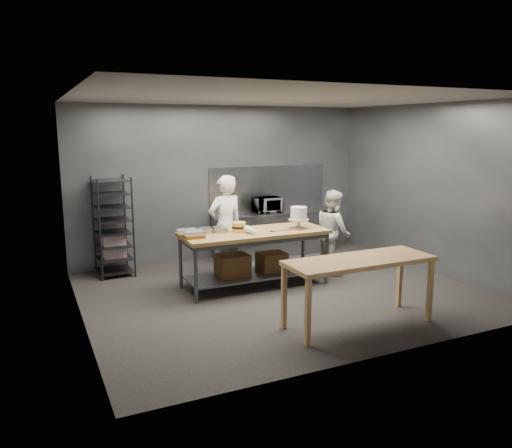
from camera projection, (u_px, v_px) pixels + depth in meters
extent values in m
plane|color=black|center=(281.00, 292.00, 7.94)|extent=(6.00, 6.00, 0.00)
cube|color=#4C4F54|center=(223.00, 183.00, 9.88)|extent=(6.00, 0.04, 3.00)
cube|color=olive|center=(255.00, 233.00, 8.08)|extent=(2.40, 0.90, 0.06)
cube|color=#47494C|center=(255.00, 274.00, 8.21)|extent=(2.25, 0.75, 0.03)
cylinder|color=#47494C|center=(196.00, 275.00, 7.35)|extent=(0.06, 0.06, 0.86)
cylinder|color=#47494C|center=(181.00, 263.00, 8.04)|extent=(0.06, 0.06, 0.86)
cylinder|color=#47494C|center=(327.00, 259.00, 8.29)|extent=(0.06, 0.06, 0.86)
cylinder|color=#47494C|center=(303.00, 249.00, 8.99)|extent=(0.06, 0.06, 0.86)
cube|color=brown|center=(233.00, 265.00, 8.06)|extent=(0.50, 0.40, 0.35)
cube|color=brown|center=(272.00, 261.00, 8.37)|extent=(0.45, 0.38, 0.30)
cube|color=#A57444|center=(360.00, 261.00, 6.47)|extent=(2.00, 0.70, 0.06)
cube|color=#A57444|center=(308.00, 312.00, 5.90)|extent=(0.06, 0.06, 0.84)
cube|color=#A57444|center=(284.00, 297.00, 6.43)|extent=(0.06, 0.06, 0.84)
cube|color=#A57444|center=(430.00, 291.00, 6.69)|extent=(0.06, 0.06, 0.84)
cube|color=#A57444|center=(400.00, 279.00, 7.22)|extent=(0.06, 0.06, 0.84)
cube|color=slate|center=(275.00, 212.00, 10.13)|extent=(2.60, 0.60, 0.04)
cube|color=slate|center=(275.00, 234.00, 10.22)|extent=(2.56, 0.56, 0.86)
cube|color=slate|center=(269.00, 188.00, 10.31)|extent=(2.60, 0.02, 0.90)
cube|color=black|center=(113.00, 226.00, 8.72)|extent=(0.63, 0.68, 1.75)
cube|color=white|center=(114.00, 245.00, 8.78)|extent=(0.39, 0.26, 0.45)
imported|color=white|center=(225.00, 226.00, 8.66)|extent=(0.71, 0.52, 1.78)
imported|color=silver|center=(333.00, 231.00, 8.94)|extent=(0.70, 0.83, 1.49)
imported|color=black|center=(267.00, 205.00, 10.02)|extent=(0.54, 0.37, 0.30)
cylinder|color=#B2A78E|center=(298.00, 228.00, 8.31)|extent=(0.20, 0.20, 0.02)
cylinder|color=#B2A78E|center=(299.00, 224.00, 8.29)|extent=(0.06, 0.06, 0.12)
cylinder|color=#B2A78E|center=(299.00, 220.00, 8.28)|extent=(0.34, 0.34, 0.02)
cylinder|color=silver|center=(299.00, 213.00, 8.26)|extent=(0.27, 0.27, 0.21)
cylinder|color=#F6C34E|center=(239.00, 230.00, 8.03)|extent=(0.22, 0.22, 0.06)
cylinder|color=black|center=(239.00, 227.00, 8.02)|extent=(0.22, 0.22, 0.04)
cylinder|color=#F6C34E|center=(239.00, 224.00, 8.01)|extent=(0.22, 0.22, 0.06)
cylinder|color=gray|center=(206.00, 230.00, 7.97)|extent=(0.25, 0.25, 0.07)
cylinder|color=gray|center=(220.00, 230.00, 8.03)|extent=(0.28, 0.28, 0.07)
cylinder|color=gray|center=(194.00, 233.00, 7.78)|extent=(0.28, 0.28, 0.07)
cone|color=silver|center=(253.00, 231.00, 7.80)|extent=(0.15, 0.39, 0.12)
cube|color=slate|center=(282.00, 231.00, 8.12)|extent=(0.28, 0.02, 0.00)
cube|color=black|center=(272.00, 231.00, 8.04)|extent=(0.09, 0.02, 0.02)
cube|color=#975A1E|center=(194.00, 237.00, 7.57)|extent=(0.30, 0.20, 0.05)
cube|color=silver|center=(194.00, 233.00, 7.56)|extent=(0.31, 0.21, 0.06)
cube|color=#975A1E|center=(187.00, 235.00, 7.70)|extent=(0.30, 0.20, 0.05)
cube|color=silver|center=(187.00, 231.00, 7.69)|extent=(0.31, 0.21, 0.06)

